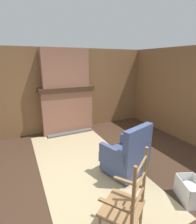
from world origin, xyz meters
TOP-DOWN VIEW (x-y plane):
  - ground_plane at (0.00, 0.00)m, footprint 14.00×14.00m
  - wood_panel_wall_left at (-2.63, 0.00)m, footprint 0.06×5.81m
  - fireplace_hearth at (-2.41, 0.00)m, footprint 0.56×1.56m
  - chimney_breast at (-2.43, 0.00)m, footprint 0.31×1.29m
  - area_rug at (-0.50, -0.20)m, footprint 3.67×1.76m
  - armchair at (0.08, 0.39)m, footprint 0.85×0.85m
  - rocking_chair at (1.11, -0.35)m, footprint 0.91×0.83m
  - firewood_stack at (-0.97, 1.47)m, footprint 0.44×0.45m
  - laundry_basket at (1.05, 0.90)m, footprint 0.51×0.44m
  - oil_lamp_vase at (-2.46, -0.40)m, footprint 0.12×0.12m
  - storage_case at (-2.46, 0.35)m, footprint 0.17×0.24m
  - decorative_plate_on_mantel at (-2.48, 0.00)m, footprint 0.07×0.26m

SIDE VIEW (x-z plane):
  - ground_plane at x=0.00m, z-range 0.00..0.00m
  - area_rug at x=-0.50m, z-range 0.00..0.01m
  - firewood_stack at x=-0.97m, z-range -0.01..0.21m
  - laundry_basket at x=1.05m, z-range 0.00..0.34m
  - armchair at x=0.08m, z-range -0.15..0.87m
  - rocking_chair at x=1.11m, z-range -0.18..0.98m
  - fireplace_hearth at x=-2.41m, z-range 0.00..1.35m
  - wood_panel_wall_left at x=-2.63m, z-range 0.00..2.41m
  - storage_case at x=-2.46m, z-range 1.35..1.48m
  - oil_lamp_vase at x=-2.46m, z-range 1.32..1.55m
  - decorative_plate_on_mantel at x=-2.48m, z-range 1.35..1.61m
  - chimney_breast at x=-2.43m, z-range 1.35..2.39m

